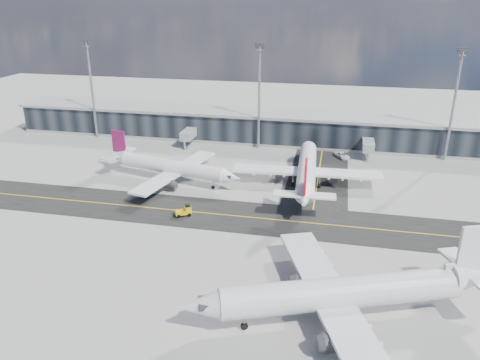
{
  "coord_description": "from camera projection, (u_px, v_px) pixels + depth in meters",
  "views": [
    {
      "loc": [
        21.29,
        -77.49,
        41.43
      ],
      "look_at": [
        2.55,
        10.73,
        5.0
      ],
      "focal_mm": 35.0,
      "sensor_mm": 36.0,
      "label": 1
    }
  ],
  "objects": [
    {
      "name": "ground",
      "position": [
        215.0,
        223.0,
        89.9
      ],
      "size": [
        300.0,
        300.0,
        0.0
      ],
      "primitive_type": "plane",
      "color": "gray",
      "rests_on": "ground"
    },
    {
      "name": "floodlight_masts",
      "position": [
        259.0,
        93.0,
        127.59
      ],
      "size": [
        102.5,
        0.7,
        28.9
      ],
      "color": "gray",
      "rests_on": "ground"
    },
    {
      "name": "airliner_redtail",
      "position": [
        307.0,
        170.0,
        105.56
      ],
      "size": [
        34.17,
        40.12,
        11.89
      ],
      "rotation": [
        0.0,
        0.0,
        0.05
      ],
      "color": "white",
      "rests_on": "ground"
    },
    {
      "name": "baggage_tug",
      "position": [
        185.0,
        211.0,
        92.68
      ],
      "size": [
        3.56,
        2.91,
        2.02
      ],
      "rotation": [
        0.0,
        0.0,
        -1.06
      ],
      "color": "#E0B10B",
      "rests_on": "ground"
    },
    {
      "name": "airliner_af",
      "position": [
        171.0,
        167.0,
        108.8
      ],
      "size": [
        35.36,
        30.38,
        10.56
      ],
      "rotation": [
        0.0,
        0.0,
        -1.8
      ],
      "color": "white",
      "rests_on": "ground"
    },
    {
      "name": "taxiway_lanes",
      "position": [
        246.0,
        202.0,
        98.88
      ],
      "size": [
        180.0,
        63.0,
        0.03
      ],
      "color": "black",
      "rests_on": "ground"
    },
    {
      "name": "airliner_near",
      "position": [
        345.0,
        293.0,
        62.11
      ],
      "size": [
        41.85,
        36.19,
        12.83
      ],
      "rotation": [
        0.0,
        0.0,
        1.93
      ],
      "color": "silver",
      "rests_on": "ground"
    },
    {
      "name": "terminal_concourse",
      "position": [
        263.0,
        127.0,
        138.18
      ],
      "size": [
        152.0,
        19.8,
        8.8
      ],
      "color": "black",
      "rests_on": "ground"
    },
    {
      "name": "service_van",
      "position": [
        342.0,
        155.0,
        125.03
      ],
      "size": [
        4.86,
        5.78,
        1.47
      ],
      "primitive_type": "imported",
      "rotation": [
        0.0,
        0.0,
        0.56
      ],
      "color": "white",
      "rests_on": "ground"
    }
  ]
}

